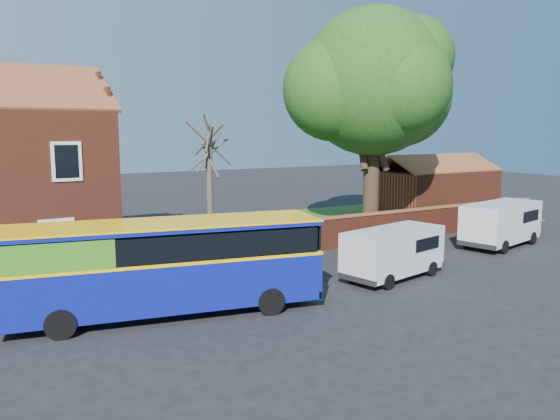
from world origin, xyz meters
TOP-DOWN VIEW (x-y plane):
  - ground at (0.00, 0.00)m, footprint 120.00×120.00m
  - grass_strip at (13.00, 13.00)m, footprint 26.00×12.00m
  - boundary_wall at (13.00, 7.00)m, footprint 22.00×0.38m
  - outbuilding at (22.00, 13.00)m, footprint 8.20×5.06m
  - bus at (-1.46, 1.81)m, footprint 9.96×4.23m
  - van_near at (7.92, 1.39)m, footprint 4.73×2.65m
  - van_far at (16.71, 3.25)m, footprint 5.26×3.00m
  - large_tree at (13.43, 9.53)m, footprint 10.19×8.06m
  - bare_tree at (4.33, 11.09)m, footprint 2.34×2.79m

SIDE VIEW (x-z plane):
  - ground at x=0.00m, z-range 0.00..0.00m
  - grass_strip at x=13.00m, z-range 0.00..0.04m
  - boundary_wall at x=13.00m, z-range 0.01..1.61m
  - van_near at x=7.92m, z-range 0.11..2.07m
  - van_far at x=16.71m, z-range 0.13..2.30m
  - outbuilding at x=22.00m, z-range -0.48..3.69m
  - bus at x=-1.46m, z-range 0.20..3.15m
  - bare_tree at x=4.33m, z-range 0.08..6.32m
  - large_tree at x=13.43m, z-range 1.92..14.35m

